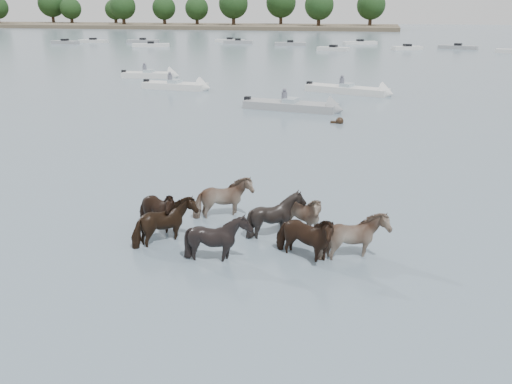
# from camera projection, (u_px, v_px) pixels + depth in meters

# --- Properties ---
(ground) EXTENTS (400.00, 400.00, 0.00)m
(ground) POSITION_uv_depth(u_px,v_px,m) (146.00, 262.00, 13.65)
(ground) COLOR #4A5C6A
(ground) RESTS_ON ground
(shoreline) EXTENTS (160.00, 30.00, 1.00)m
(shoreline) POSITION_uv_depth(u_px,v_px,m) (133.00, 26.00, 166.28)
(shoreline) COLOR #4C4233
(shoreline) RESTS_ON ground
(pony_herd) EXTENTS (7.63, 4.72, 1.55)m
(pony_herd) POSITION_uv_depth(u_px,v_px,m) (247.00, 224.00, 14.68)
(pony_herd) COLOR black
(pony_herd) RESTS_ON ground
(swimming_pony) EXTENTS (0.72, 0.44, 0.44)m
(swimming_pony) POSITION_uv_depth(u_px,v_px,m) (339.00, 121.00, 29.79)
(swimming_pony) COLOR black
(swimming_pony) RESTS_ON ground
(motorboat_a) EXTENTS (5.79, 2.19, 1.92)m
(motorboat_a) POSITION_uv_depth(u_px,v_px,m) (184.00, 86.00, 41.92)
(motorboat_a) COLOR silver
(motorboat_a) RESTS_ON ground
(motorboat_b) EXTENTS (6.57, 2.63, 1.92)m
(motorboat_b) POSITION_uv_depth(u_px,v_px,m) (303.00, 107.00, 33.37)
(motorboat_b) COLOR gray
(motorboat_b) RESTS_ON ground
(motorboat_c) EXTENTS (6.86, 3.70, 1.92)m
(motorboat_c) POSITION_uv_depth(u_px,v_px,m) (357.00, 91.00, 39.74)
(motorboat_c) COLOR silver
(motorboat_c) RESTS_ON ground
(motorboat_f) EXTENTS (5.42, 2.15, 1.92)m
(motorboat_f) POSITION_uv_depth(u_px,v_px,m) (157.00, 75.00, 48.77)
(motorboat_f) COLOR silver
(motorboat_f) RESTS_ON ground
(distant_flotilla) EXTENTS (103.58, 24.04, 0.93)m
(distant_flotilla) POSITION_uv_depth(u_px,v_px,m) (343.00, 46.00, 84.38)
(distant_flotilla) COLOR gray
(distant_flotilla) RESTS_ON ground
(treeline) EXTENTS (150.21, 23.42, 11.85)m
(treeline) POSITION_uv_depth(u_px,v_px,m) (134.00, 5.00, 165.43)
(treeline) COLOR #382619
(treeline) RESTS_ON ground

